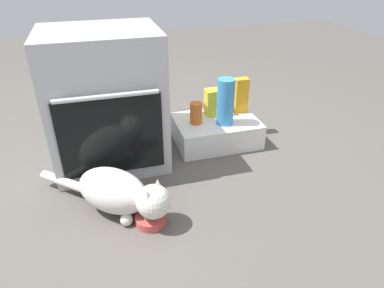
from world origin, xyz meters
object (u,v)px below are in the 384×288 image
Objects in this scene: oven at (106,101)px; cat at (119,192)px; snack_bag at (214,102)px; pantry_cabinet at (216,131)px; food_bowl at (151,219)px; sauce_jar at (196,113)px; juice_carton at (241,95)px; water_bottle at (225,102)px.

oven is 0.58m from cat.
cat is 0.97m from snack_bag.
snack_bag reaches higher than cat.
snack_bag reaches higher than pantry_cabinet.
oven is 4.43× the size of snack_bag.
sauce_jar is (0.43, 0.67, 0.21)m from food_bowl.
juice_carton reaches higher than food_bowl.
snack_bag is at bearing 98.63° from water_bottle.
sauce_jar is at bearing 87.34° from cat.
water_bottle is (0.73, -0.02, -0.08)m from oven.
sauce_jar is at bearing -177.47° from pantry_cabinet.
sauce_jar reaches higher than cat.
water_bottle is (0.61, 0.61, 0.29)m from food_bowl.
sauce_jar is at bearing 162.87° from water_bottle.
water_bottle is 1.25× the size of juice_carton.
pantry_cabinet reaches higher than food_bowl.
food_bowl is at bearing -79.03° from oven.
food_bowl is 1.06× the size of sauce_jar.
water_bottle is (0.73, 0.50, 0.19)m from cat.
cat is at bearing -145.87° from water_bottle.
juice_carton is at bearing 21.85° from pantry_cabinet.
snack_bag is (0.71, 0.64, 0.13)m from cat.
cat is at bearing -141.41° from pantry_cabinet.
water_bottle reaches higher than snack_bag.
cat is 0.91m from water_bottle.
pantry_cabinet is at bearing 49.73° from food_bowl.
cat is 1.12m from juice_carton.
water_bottle is at bearing -81.37° from snack_bag.
oven is 0.73m from snack_bag.
snack_bag is at bearing 84.80° from cat.
water_bottle is at bearing -60.72° from pantry_cabinet.
pantry_cabinet is at bearing 2.53° from sauce_jar.
cat is 3.50× the size of snack_bag.
pantry_cabinet is 3.90× the size of sauce_jar.
water_bottle is at bearing -1.52° from oven.
juice_carton is at bearing 14.19° from sauce_jar.
water_bottle is 0.22m from juice_carton.
juice_carton is at bearing 40.26° from water_bottle.
snack_bag reaches higher than food_bowl.
juice_carton is (0.90, 0.64, 0.16)m from cat.
sauce_jar is 0.36m from juice_carton.
food_bowl is 0.82m from sauce_jar.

